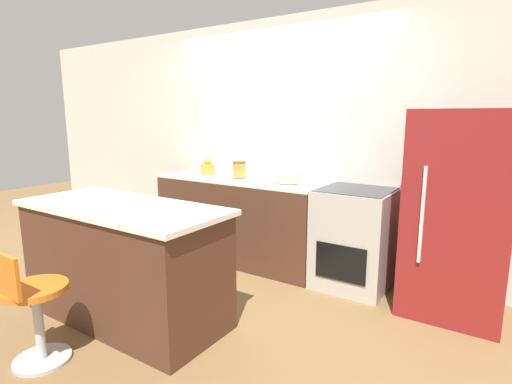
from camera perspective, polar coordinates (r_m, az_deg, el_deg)
ground_plane at (r=4.15m, az=-1.58°, el=-11.60°), size 14.00×14.00×0.00m
wall_back at (r=4.42m, az=3.44°, el=7.13°), size 8.00×0.06×2.60m
back_counter at (r=4.42m, az=-2.16°, el=-3.88°), size 1.91×0.63×0.93m
kitchen_island at (r=3.32m, az=-18.27°, el=-9.47°), size 1.72×0.74×0.92m
oven_range at (r=3.84m, az=13.81°, el=-6.43°), size 0.66×0.65×0.93m
refrigerator at (r=3.55m, az=27.00°, el=-2.86°), size 0.75×0.73×1.63m
stool_chair at (r=2.99m, az=-29.29°, el=-14.34°), size 0.39×0.39×0.79m
kettle at (r=4.57m, az=-6.89°, el=3.48°), size 0.16×0.16×0.19m
mixing_bowl at (r=3.99m, az=4.59°, el=2.03°), size 0.25×0.25×0.09m
canister_jar at (r=4.30m, az=-2.41°, el=3.25°), size 0.14×0.14×0.17m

